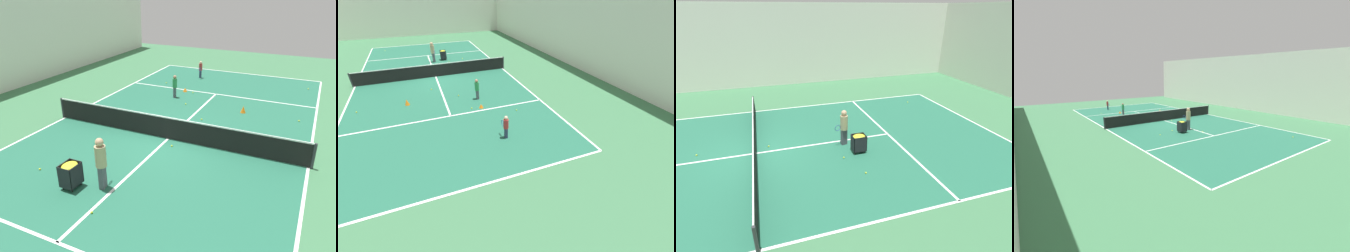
{
  "view_description": "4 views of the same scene",
  "coord_description": "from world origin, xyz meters",
  "views": [
    {
      "loc": [
        -5.11,
        10.87,
        5.87
      ],
      "look_at": [
        0.0,
        0.0,
        0.57
      ],
      "focal_mm": 35.0,
      "sensor_mm": 36.0,
      "label": 1
    },
    {
      "loc": [
        -1.06,
        -17.08,
        5.87
      ],
      "look_at": [
        2.01,
        -9.33,
        0.61
      ],
      "focal_mm": 24.0,
      "sensor_mm": 36.0,
      "label": 2
    },
    {
      "loc": [
        10.74,
        0.65,
        5.87
      ],
      "look_at": [
        0.36,
        3.98,
        0.94
      ],
      "focal_mm": 28.0,
      "sensor_mm": 36.0,
      "label": 3
    },
    {
      "loc": [
        10.74,
        17.08,
        4.23
      ],
      "look_at": [
        1.25,
        4.37,
        0.49
      ],
      "focal_mm": 24.0,
      "sensor_mm": 36.0,
      "label": 4
    }
  ],
  "objects": [
    {
      "name": "ground_plane",
      "position": [
        0.0,
        0.0,
        0.0
      ],
      "size": [
        38.96,
        38.96,
        0.0
      ],
      "primitive_type": "plane",
      "color": "#3D754C"
    },
    {
      "name": "court_playing_area",
      "position": [
        0.0,
        0.0,
        0.0
      ],
      "size": [
        10.7,
        23.37,
        0.0
      ],
      "color": "#23664C",
      "rests_on": "ground"
    },
    {
      "name": "line_baseline_far",
      "position": [
        0.0,
        11.69,
        0.01
      ],
      "size": [
        10.7,
        0.1,
        0.0
      ],
      "primitive_type": "cube",
      "color": "white",
      "rests_on": "ground"
    },
    {
      "name": "line_sideline_left",
      "position": [
        -5.35,
        0.0,
        0.01
      ],
      "size": [
        0.1,
        23.37,
        0.0
      ],
      "primitive_type": "cube",
      "color": "white",
      "rests_on": "ground"
    },
    {
      "name": "line_sideline_right",
      "position": [
        5.35,
        0.0,
        0.01
      ],
      "size": [
        0.1,
        23.37,
        0.0
      ],
      "primitive_type": "cube",
      "color": "white",
      "rests_on": "ground"
    },
    {
      "name": "line_service_far",
      "position": [
        0.0,
        6.43,
        0.01
      ],
      "size": [
        10.7,
        0.1,
        0.0
      ],
      "primitive_type": "cube",
      "color": "white",
      "rests_on": "ground"
    },
    {
      "name": "line_centre_service",
      "position": [
        0.0,
        0.0,
        0.01
      ],
      "size": [
        0.1,
        12.85,
        0.0
      ],
      "primitive_type": "cube",
      "color": "white",
      "rests_on": "ground"
    },
    {
      "name": "hall_enclosure_left",
      "position": [
        -11.22,
        0.0,
        3.14
      ],
      "size": [
        0.15,
        35.26,
        6.27
      ],
      "color": "silver",
      "rests_on": "ground"
    },
    {
      "name": "tennis_net",
      "position": [
        0.0,
        0.0,
        0.5
      ],
      "size": [
        11.0,
        0.1,
        0.95
      ],
      "color": "#2D2D33",
      "rests_on": "ground"
    },
    {
      "name": "coach_at_net",
      "position": [
        0.36,
        3.97,
        0.98
      ],
      "size": [
        0.4,
        0.68,
        1.7
      ],
      "rotation": [
        0.0,
        0.0,
        -1.38
      ],
      "color": "#4C4C56",
      "rests_on": "ground"
    },
    {
      "name": "ball_cart",
      "position": [
        1.25,
        4.37,
        0.59
      ],
      "size": [
        0.49,
        0.6,
        0.84
      ],
      "color": "black",
      "rests_on": "ground"
    },
    {
      "name": "tennis_ball_1",
      "position": [
        1.57,
        3.58,
        0.04
      ],
      "size": [
        0.07,
        0.07,
        0.07
      ],
      "primitive_type": "sphere",
      "color": "yellow",
      "rests_on": "ground"
    },
    {
      "name": "tennis_ball_4",
      "position": [
        -3.98,
        9.9,
        0.04
      ],
      "size": [
        0.07,
        0.07,
        0.07
      ],
      "primitive_type": "sphere",
      "color": "yellow",
      "rests_on": "ground"
    },
    {
      "name": "tennis_ball_5",
      "position": [
        2.92,
        4.05,
        0.04
      ],
      "size": [
        0.07,
        0.07,
        0.07
      ],
      "primitive_type": "sphere",
      "color": "yellow",
      "rests_on": "ground"
    },
    {
      "name": "tennis_ball_7",
      "position": [
        -0.57,
        -2.46,
        0.04
      ],
      "size": [
        0.07,
        0.07,
        0.07
      ],
      "primitive_type": "sphere",
      "color": "yellow",
      "rests_on": "ground"
    },
    {
      "name": "tennis_ball_8",
      "position": [
        -0.09,
        5.16,
        0.04
      ],
      "size": [
        0.07,
        0.07,
        0.07
      ],
      "primitive_type": "sphere",
      "color": "yellow",
      "rests_on": "ground"
    },
    {
      "name": "tennis_ball_10",
      "position": [
        -0.44,
        0.57,
        0.04
      ],
      "size": [
        0.07,
        0.07,
        0.07
      ],
      "primitive_type": "sphere",
      "color": "yellow",
      "rests_on": "ground"
    }
  ]
}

